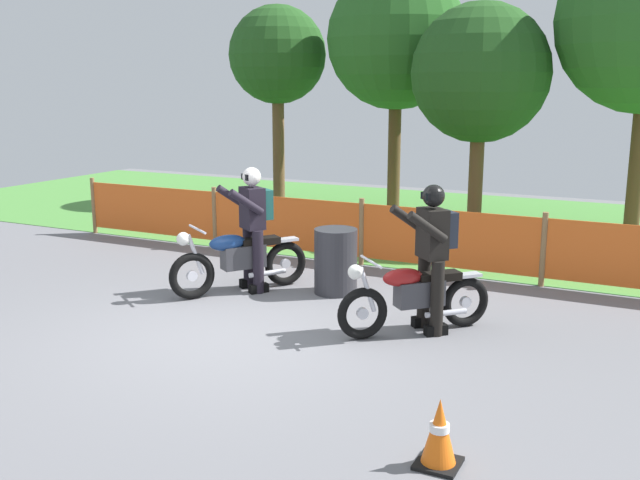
% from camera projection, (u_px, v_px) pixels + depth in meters
% --- Properties ---
extents(ground, '(24.00, 24.00, 0.02)m').
position_uv_depth(ground, '(239.00, 334.00, 8.19)').
color(ground, slate).
extents(grass_verge, '(24.00, 7.92, 0.01)m').
position_uv_depth(grass_verge, '(437.00, 222.00, 14.74)').
color(grass_verge, '#4C8C3D').
rests_on(grass_verge, ground).
extents(barrier_fence, '(11.04, 0.08, 1.05)m').
position_uv_depth(barrier_fence, '(362.00, 231.00, 11.16)').
color(barrier_fence, olive).
rests_on(barrier_fence, ground).
extents(tree_leftmost, '(2.25, 2.25, 4.55)m').
position_uv_depth(tree_leftmost, '(277.00, 56.00, 16.64)').
color(tree_leftmost, brown).
rests_on(tree_leftmost, ground).
extents(tree_near_left, '(3.01, 3.01, 5.21)m').
position_uv_depth(tree_near_left, '(397.00, 40.00, 15.47)').
color(tree_near_left, brown).
rests_on(tree_near_left, ground).
extents(tree_near_right, '(2.65, 2.65, 4.29)m').
position_uv_depth(tree_near_right, '(481.00, 74.00, 13.66)').
color(tree_near_right, brown).
rests_on(tree_near_right, ground).
extents(motorcycle_lead, '(1.21, 1.70, 0.94)m').
position_uv_depth(motorcycle_lead, '(239.00, 259.00, 9.71)').
color(motorcycle_lead, black).
rests_on(motorcycle_lead, ground).
extents(motorcycle_trailing, '(1.39, 1.41, 0.89)m').
position_uv_depth(motorcycle_trailing, '(415.00, 296.00, 8.12)').
color(motorcycle_trailing, black).
rests_on(motorcycle_trailing, ground).
extents(rider_lead, '(0.72, 0.79, 1.69)m').
position_uv_depth(rider_lead, '(253.00, 222.00, 9.71)').
color(rider_lead, black).
rests_on(rider_lead, ground).
extents(rider_trailing, '(0.76, 0.77, 1.69)m').
position_uv_depth(rider_trailing, '(432.00, 250.00, 8.07)').
color(rider_trailing, black).
rests_on(rider_trailing, ground).
extents(traffic_cone, '(0.32, 0.32, 0.53)m').
position_uv_depth(traffic_cone, '(439.00, 433.00, 5.30)').
color(traffic_cone, black).
rests_on(traffic_cone, ground).
extents(spare_drum, '(0.58, 0.58, 0.88)m').
position_uv_depth(spare_drum, '(336.00, 261.00, 9.68)').
color(spare_drum, '#2D2D33').
rests_on(spare_drum, ground).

